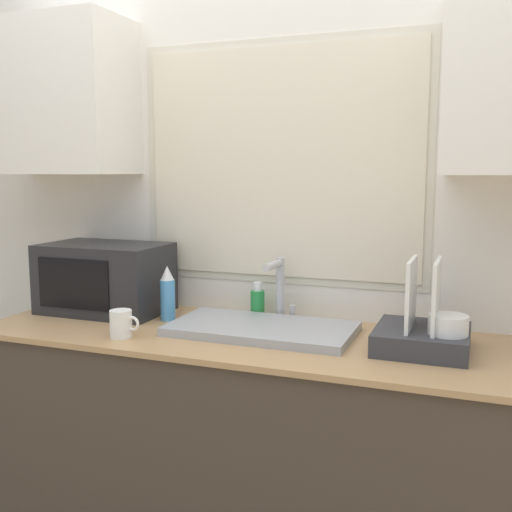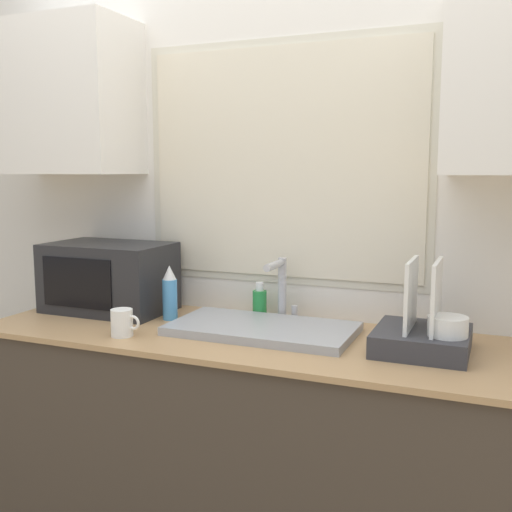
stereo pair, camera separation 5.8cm
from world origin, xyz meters
name	(u,v)px [view 1 (the left image)]	position (x,y,z in m)	size (l,w,h in m)	color
countertop	(252,461)	(0.00, 0.31, 0.47)	(1.96, 0.64, 0.94)	#42382D
wall_back	(280,198)	(0.00, 0.61, 1.40)	(6.00, 0.38, 2.60)	silver
sink_basin	(262,329)	(0.03, 0.33, 0.95)	(0.64, 0.34, 0.03)	#9EA0A5
faucet	(279,284)	(0.03, 0.51, 1.08)	(0.08, 0.18, 0.24)	#B7B7BC
microwave	(105,278)	(-0.67, 0.41, 1.07)	(0.49, 0.31, 0.28)	#232326
dish_rack	(425,331)	(0.58, 0.32, 1.00)	(0.29, 0.30, 0.29)	#333338
spray_bottle	(168,294)	(-0.37, 0.38, 1.04)	(0.06, 0.06, 0.21)	#4C99D8
soap_bottle	(258,303)	(-0.06, 0.54, 1.00)	(0.05, 0.05, 0.14)	#268C3F
mug_near_sink	(122,324)	(-0.40, 0.11, 0.98)	(0.11, 0.08, 0.09)	white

